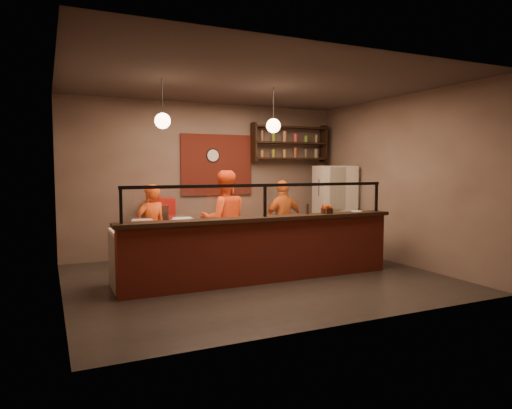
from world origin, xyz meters
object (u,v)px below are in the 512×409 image
wall_clock (213,155)px  cook_left (151,229)px  red_cooler (161,229)px  fridge (334,209)px  pepper_mill (308,209)px  cook_mid (224,220)px  pizza_dough (267,221)px  cook_right (283,220)px  condiment_caddy (327,211)px

wall_clock → cook_left: size_ratio=0.19×
red_cooler → wall_clock: bearing=21.8°
fridge → pepper_mill: bearing=-122.1°
fridge → red_cooler: 3.77m
cook_mid → red_cooler: size_ratio=1.44×
red_cooler → pepper_mill: 3.12m
pepper_mill → pizza_dough: bearing=131.0°
cook_left → cook_mid: bearing=149.6°
cook_right → fridge: 1.50m
wall_clock → pepper_mill: size_ratio=1.70×
cook_left → pepper_mill: (2.33, -1.37, 0.37)m
fridge → condiment_caddy: (-1.42, -1.85, 0.17)m
pizza_dough → red_cooler: bearing=128.1°
cook_right → fridge: size_ratio=0.85×
wall_clock → cook_right: size_ratio=0.19×
wall_clock → fridge: bearing=-19.9°
condiment_caddy → pepper_mill: bearing=173.8°
cook_mid → condiment_caddy: (1.42, -1.17, 0.21)m
cook_right → pizza_dough: 1.22m
wall_clock → cook_right: 2.09m
wall_clock → cook_left: (-1.61, -1.34, -1.32)m
cook_right → red_cooler: 2.45m
red_cooler → pepper_mill: size_ratio=7.04×
cook_right → red_cooler: size_ratio=1.28×
cook_left → red_cooler: size_ratio=1.25×
red_cooler → cook_left: bearing=-103.8°
cook_mid → cook_right: cook_mid is taller
cook_left → condiment_caddy: bearing=132.4°
cook_right → red_cooler: cook_right is taller
cook_right → wall_clock: bearing=-59.3°
condiment_caddy → wall_clock: bearing=111.4°
cook_mid → pizza_dough: cook_mid is taller
cook_right → condiment_caddy: bearing=82.2°
wall_clock → condiment_caddy: wall_clock is taller
cook_mid → condiment_caddy: 1.85m
cook_left → pizza_dough: cook_left is taller
cook_mid → cook_right: bearing=-159.1°
cook_mid → pepper_mill: size_ratio=10.14×
cook_left → cook_right: size_ratio=0.97×
cook_mid → red_cooler: bearing=-48.0°
red_cooler → pepper_mill: bearing=-43.8°
condiment_caddy → pepper_mill: pepper_mill is taller
red_cooler → pepper_mill: red_cooler is taller
cook_left → condiment_caddy: cook_left is taller
fridge → red_cooler: (-3.71, 0.59, -0.32)m
wall_clock → condiment_caddy: size_ratio=1.84×
cook_mid → pepper_mill: cook_mid is taller
fridge → condiment_caddy: fridge is taller
wall_clock → cook_mid: size_ratio=0.17×
pizza_dough → cook_mid: bearing=134.9°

